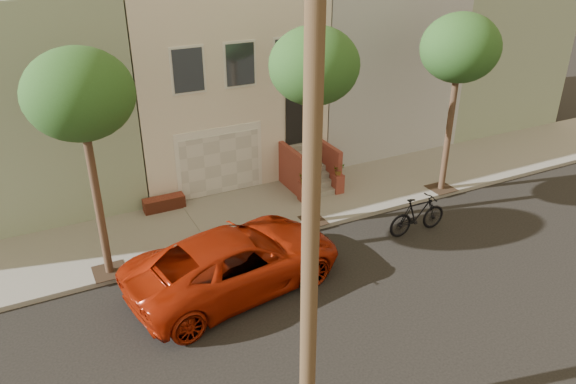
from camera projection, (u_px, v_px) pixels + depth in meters
name	position (u px, v px, depth m)	size (l,w,h in m)	color
ground	(348.00, 298.00, 14.71)	(90.00, 90.00, 0.00)	black
sidewalk	(265.00, 211.00, 18.96)	(40.00, 3.70, 0.15)	gray
house_row	(203.00, 71.00, 22.05)	(33.10, 11.70, 7.00)	silver
tree_left	(79.00, 96.00, 13.29)	(2.70, 2.57, 6.30)	#2D2116
tree_mid	(314.00, 67.00, 15.90)	(2.70, 2.57, 6.30)	#2D2116
tree_right	(460.00, 49.00, 18.11)	(2.70, 2.57, 6.30)	#2D2116
pickup_truck	(236.00, 261.00, 14.82)	(2.76, 6.00, 1.67)	#971D08
motorcycle	(418.00, 215.00, 17.53)	(0.60, 2.12, 1.27)	black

